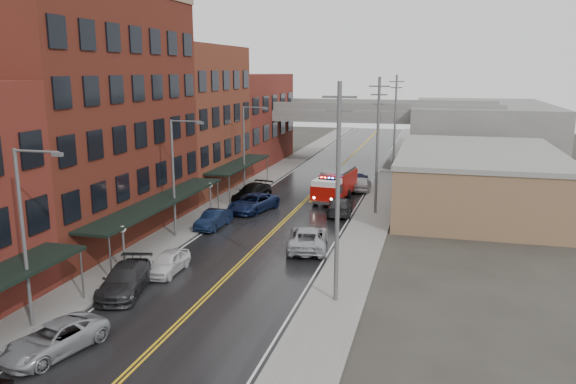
# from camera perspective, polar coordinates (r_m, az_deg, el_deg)

# --- Properties ---
(road) EXTENTS (11.00, 160.00, 0.02)m
(road) POSITION_cam_1_polar(r_m,az_deg,el_deg) (47.02, -0.59, -3.17)
(road) COLOR black
(road) RESTS_ON ground
(sidewalk_left) EXTENTS (3.00, 160.00, 0.15)m
(sidewalk_left) POSITION_cam_1_polar(r_m,az_deg,el_deg) (49.39, -8.79, -2.49)
(sidewalk_left) COLOR slate
(sidewalk_left) RESTS_ON ground
(sidewalk_right) EXTENTS (3.00, 160.00, 0.15)m
(sidewalk_right) POSITION_cam_1_polar(r_m,az_deg,el_deg) (45.68, 8.29, -3.69)
(sidewalk_right) COLOR slate
(sidewalk_right) RESTS_ON ground
(curb_left) EXTENTS (0.30, 160.00, 0.15)m
(curb_left) POSITION_cam_1_polar(r_m,az_deg,el_deg) (48.76, -7.01, -2.62)
(curb_left) COLOR gray
(curb_left) RESTS_ON ground
(curb_right) EXTENTS (0.30, 160.00, 0.15)m
(curb_right) POSITION_cam_1_polar(r_m,az_deg,el_deg) (45.88, 6.24, -3.56)
(curb_right) COLOR gray
(curb_right) RESTS_ON ground
(brick_building_b) EXTENTS (9.00, 20.00, 18.00)m
(brick_building_b) POSITION_cam_1_polar(r_m,az_deg,el_deg) (44.74, -19.93, 7.02)
(brick_building_b) COLOR #582217
(brick_building_b) RESTS_ON ground
(brick_building_c) EXTENTS (9.00, 15.00, 15.00)m
(brick_building_c) POSITION_cam_1_polar(r_m,az_deg,el_deg) (60.04, -10.30, 7.27)
(brick_building_c) COLOR maroon
(brick_building_c) RESTS_ON ground
(brick_building_far) EXTENTS (9.00, 20.00, 12.00)m
(brick_building_far) POSITION_cam_1_polar(r_m,az_deg,el_deg) (76.32, -4.67, 7.33)
(brick_building_far) COLOR maroon
(brick_building_far) RESTS_ON ground
(tan_building) EXTENTS (14.00, 22.00, 5.00)m
(tan_building) POSITION_cam_1_polar(r_m,az_deg,el_deg) (54.75, 18.69, 1.06)
(tan_building) COLOR brown
(tan_building) RESTS_ON ground
(right_far_block) EXTENTS (18.00, 30.00, 8.00)m
(right_far_block) POSITION_cam_1_polar(r_m,az_deg,el_deg) (84.32, 18.89, 5.82)
(right_far_block) COLOR slate
(right_far_block) RESTS_ON ground
(awning_1) EXTENTS (2.60, 18.00, 3.09)m
(awning_1) POSITION_cam_1_polar(r_m,az_deg,el_deg) (42.66, -12.90, -0.97)
(awning_1) COLOR black
(awning_1) RESTS_ON ground
(awning_2) EXTENTS (2.60, 13.00, 3.09)m
(awning_2) POSITION_cam_1_polar(r_m,az_deg,el_deg) (58.39, -4.95, 2.82)
(awning_2) COLOR black
(awning_2) RESTS_ON ground
(globe_lamp_1) EXTENTS (0.44, 0.44, 3.12)m
(globe_lamp_1) POSITION_cam_1_polar(r_m,az_deg,el_deg) (36.43, -16.41, -4.54)
(globe_lamp_1) COLOR #59595B
(globe_lamp_1) RESTS_ON ground
(globe_lamp_2) EXTENTS (0.44, 0.44, 3.12)m
(globe_lamp_2) POSITION_cam_1_polar(r_m,az_deg,el_deg) (48.52, -7.90, -0.01)
(globe_lamp_2) COLOR #59595B
(globe_lamp_2) RESTS_ON ground
(street_lamp_0) EXTENTS (2.64, 0.22, 9.00)m
(street_lamp_0) POSITION_cam_1_polar(r_m,az_deg,el_deg) (29.52, -25.00, -3.33)
(street_lamp_0) COLOR #59595B
(street_lamp_0) RESTS_ON ground
(street_lamp_1) EXTENTS (2.64, 0.22, 9.00)m
(street_lamp_1) POSITION_cam_1_polar(r_m,az_deg,el_deg) (42.67, -11.30, 2.12)
(street_lamp_1) COLOR #59595B
(street_lamp_1) RESTS_ON ground
(street_lamp_2) EXTENTS (2.64, 0.22, 9.00)m
(street_lamp_2) POSITION_cam_1_polar(r_m,az_deg,el_deg) (57.29, -4.27, 4.87)
(street_lamp_2) COLOR #59595B
(street_lamp_2) RESTS_ON ground
(utility_pole_0) EXTENTS (1.80, 0.24, 12.00)m
(utility_pole_0) POSITION_cam_1_polar(r_m,az_deg,el_deg) (29.75, 5.07, 0.13)
(utility_pole_0) COLOR #59595B
(utility_pole_0) RESTS_ON ground
(utility_pole_1) EXTENTS (1.80, 0.24, 12.00)m
(utility_pole_1) POSITION_cam_1_polar(r_m,az_deg,el_deg) (49.32, 9.08, 4.87)
(utility_pole_1) COLOR #59595B
(utility_pole_1) RESTS_ON ground
(utility_pole_2) EXTENTS (1.80, 0.24, 12.00)m
(utility_pole_2) POSITION_cam_1_polar(r_m,az_deg,el_deg) (69.13, 10.82, 6.89)
(utility_pole_2) COLOR #59595B
(utility_pole_2) RESTS_ON ground
(overpass) EXTENTS (40.00, 10.00, 7.50)m
(overpass) POSITION_cam_1_polar(r_m,az_deg,el_deg) (76.92, 5.80, 7.33)
(overpass) COLOR slate
(overpass) RESTS_ON ground
(fire_truck) EXTENTS (3.88, 8.11, 2.87)m
(fire_truck) POSITION_cam_1_polar(r_m,az_deg,el_deg) (55.43, 4.79, 0.81)
(fire_truck) COLOR #9C0C07
(fire_truck) RESTS_ON ground
(parked_car_left_2) EXTENTS (3.51, 5.39, 1.38)m
(parked_car_left_2) POSITION_cam_1_polar(r_m,az_deg,el_deg) (28.17, -22.69, -13.62)
(parked_car_left_2) COLOR #929599
(parked_car_left_2) RESTS_ON ground
(parked_car_left_3) EXTENTS (3.45, 5.82, 1.58)m
(parked_car_left_3) POSITION_cam_1_polar(r_m,az_deg,el_deg) (33.85, -16.23, -8.55)
(parked_car_left_3) COLOR #252528
(parked_car_left_3) RESTS_ON ground
(parked_car_left_4) EXTENTS (1.68, 4.10, 1.39)m
(parked_car_left_4) POSITION_cam_1_polar(r_m,az_deg,el_deg) (36.37, -12.12, -7.01)
(parked_car_left_4) COLOR silver
(parked_car_left_4) RESTS_ON ground
(parked_car_left_5) EXTENTS (1.84, 4.46, 1.44)m
(parked_car_left_5) POSITION_cam_1_polar(r_m,az_deg,el_deg) (45.86, -7.57, -2.77)
(parked_car_left_5) COLOR black
(parked_car_left_5) RESTS_ON ground
(parked_car_left_6) EXTENTS (4.02, 6.20, 1.59)m
(parked_car_left_6) POSITION_cam_1_polar(r_m,az_deg,el_deg) (50.81, -3.55, -1.11)
(parked_car_left_6) COLOR #111D43
(parked_car_left_6) RESTS_ON ground
(parked_car_left_7) EXTENTS (3.09, 5.95, 1.65)m
(parked_car_left_7) POSITION_cam_1_polar(r_m,az_deg,el_deg) (54.83, -3.66, -0.08)
(parked_car_left_7) COLOR black
(parked_car_left_7) RESTS_ON ground
(parked_car_right_0) EXTENTS (3.66, 6.27, 1.64)m
(parked_car_right_0) POSITION_cam_1_polar(r_m,az_deg,el_deg) (40.17, 2.04, -4.69)
(parked_car_right_0) COLOR #A2A5A9
(parked_car_right_0) RESTS_ON ground
(parked_car_right_1) EXTENTS (2.56, 5.33, 1.50)m
(parked_car_right_1) POSITION_cam_1_polar(r_m,az_deg,el_deg) (49.94, 5.30, -1.43)
(parked_car_right_1) COLOR #27272A
(parked_car_right_1) RESTS_ON ground
(parked_car_right_2) EXTENTS (2.03, 4.52, 1.51)m
(parked_car_right_2) POSITION_cam_1_polar(r_m,az_deg,el_deg) (59.90, 7.54, 0.83)
(parked_car_right_2) COLOR silver
(parked_car_right_2) RESTS_ON ground
(parked_car_right_3) EXTENTS (2.47, 4.34, 1.35)m
(parked_car_right_3) POSITION_cam_1_polar(r_m,az_deg,el_deg) (63.19, 6.87, 1.37)
(parked_car_right_3) COLOR black
(parked_car_right_3) RESTS_ON ground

